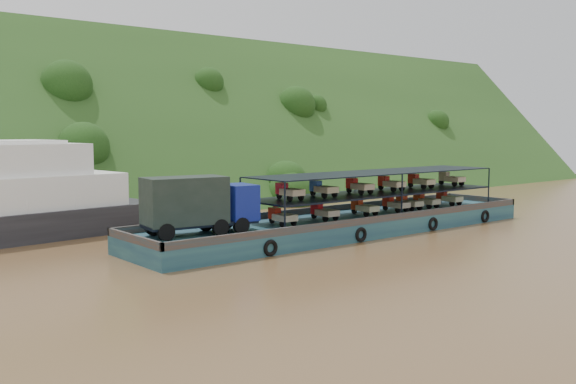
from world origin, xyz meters
TOP-DOWN VIEW (x-y plane):
  - ground at (0.00, 0.00)m, footprint 160.00×160.00m
  - hillside at (0.00, 36.00)m, footprint 140.00×39.60m
  - cargo_barge at (0.29, 0.64)m, footprint 35.00×7.18m

SIDE VIEW (x-z plane):
  - ground at x=0.00m, z-range 0.00..0.00m
  - hillside at x=0.00m, z-range -19.80..19.80m
  - cargo_barge at x=0.29m, z-range -1.23..3.68m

